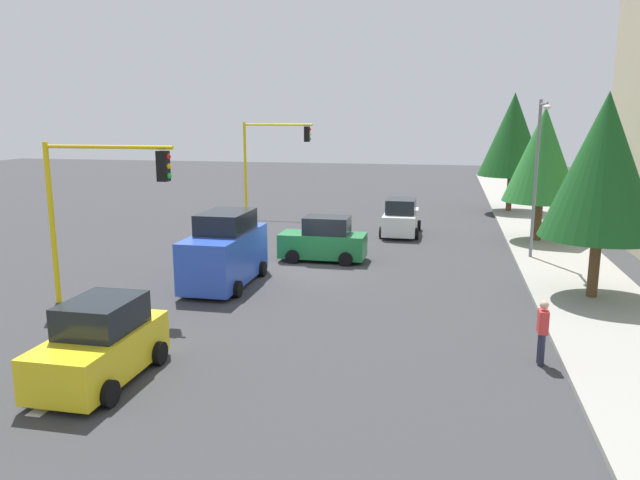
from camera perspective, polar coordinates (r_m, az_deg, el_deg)
The scene contains 14 objects.
ground_plane at distance 25.13m, azimuth -0.97°, elevation -2.93°, with size 120.00×120.00×0.00m, color #353538.
sidewalk_kerb at distance 29.81m, azimuth 21.41°, elevation -1.29°, with size 80.00×4.00×0.15m, color gray.
lane_arrow_near at distance 16.10m, azimuth -21.38°, elevation -12.15°, with size 2.40×1.10×1.10m.
traffic_signal_far_right at distance 39.40m, azimuth -4.64°, elevation 8.43°, with size 0.36×4.59×5.96m.
traffic_signal_near_right at distance 21.05m, azimuth -20.08°, elevation 4.32°, with size 0.36×4.59×5.47m.
street_lamp_curbside at distance 27.66m, azimuth 19.84°, elevation 6.85°, with size 2.15×0.28×7.00m.
tree_roadside_near at distance 22.37m, azimuth 25.12°, elevation 6.32°, with size 3.90×3.90×7.10m.
tree_roadside_mid at distance 32.11m, azimuth 20.24°, elevation 7.52°, with size 3.72×3.72×6.78m.
tree_roadside_far at distance 41.94m, azimuth 17.71°, elevation 9.42°, with size 4.29×4.29×7.85m.
delivery_van_blue at distance 23.12m, azimuth -8.93°, elevation -1.07°, with size 4.80×2.22×2.77m.
car_white at distance 33.10m, azimuth 7.63°, elevation 2.05°, with size 4.05×2.03×1.98m.
car_yellow at distance 15.64m, azimuth -19.95°, elevation -9.23°, with size 3.82×2.05×1.98m.
car_green at distance 26.80m, azimuth 0.36°, elevation -0.06°, with size 1.94×3.78×1.98m.
pedestrian_crossing at distance 16.59m, azimuth 20.20°, elevation -8.02°, with size 0.40×0.24×1.70m.
Camera 1 is at (23.73, 5.44, 6.23)m, focal length 33.99 mm.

